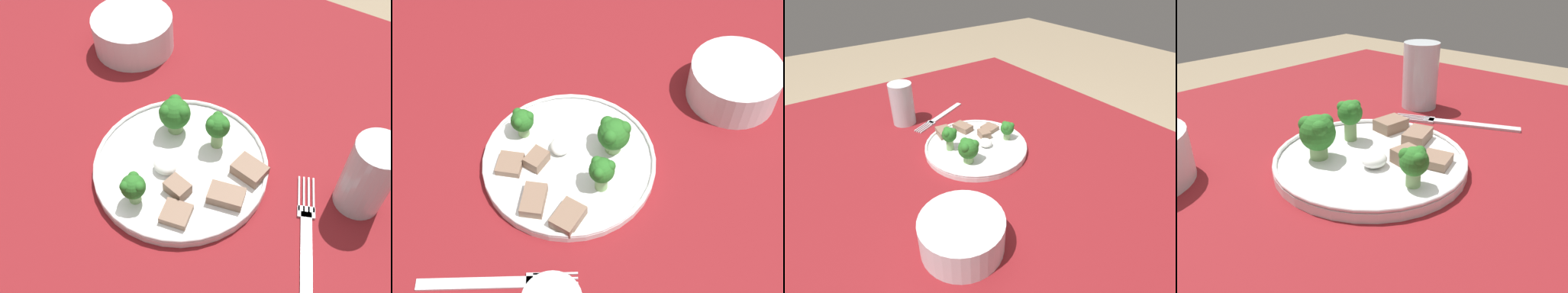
% 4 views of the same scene
% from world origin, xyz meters
% --- Properties ---
extents(table, '(1.20, 1.01, 0.75)m').
position_xyz_m(table, '(0.00, 0.00, 0.65)').
color(table, maroon).
rests_on(table, ground_plane).
extents(dinner_plate, '(0.25, 0.25, 0.02)m').
position_xyz_m(dinner_plate, '(0.04, -0.01, 0.76)').
color(dinner_plate, white).
rests_on(dinner_plate, table).
extents(fork, '(0.10, 0.20, 0.00)m').
position_xyz_m(fork, '(0.24, -0.02, 0.75)').
color(fork, silver).
rests_on(fork, table).
extents(cream_bowl, '(0.14, 0.14, 0.06)m').
position_xyz_m(cream_bowl, '(-0.19, 0.18, 0.78)').
color(cream_bowl, silver).
rests_on(cream_bowl, table).
extents(drinking_glass, '(0.06, 0.06, 0.12)m').
position_xyz_m(drinking_glass, '(0.27, 0.08, 0.80)').
color(drinking_glass, silver).
rests_on(drinking_glass, table).
extents(broccoli_floret_near_rim_left, '(0.04, 0.04, 0.06)m').
position_xyz_m(broccoli_floret_near_rim_left, '(0.06, 0.05, 0.80)').
color(broccoli_floret_near_rim_left, '#7FA866').
rests_on(broccoli_floret_near_rim_left, dinner_plate).
extents(broccoli_floret_center_left, '(0.05, 0.05, 0.06)m').
position_xyz_m(broccoli_floret_center_left, '(-0.01, 0.04, 0.79)').
color(broccoli_floret_center_left, '#7FA866').
rests_on(broccoli_floret_center_left, dinner_plate).
extents(broccoli_floret_back_left, '(0.04, 0.03, 0.05)m').
position_xyz_m(broccoli_floret_back_left, '(0.02, -0.09, 0.79)').
color(broccoli_floret_back_left, '#7FA866').
rests_on(broccoli_floret_back_left, dinner_plate).
extents(meat_slice_front_slice, '(0.04, 0.03, 0.02)m').
position_xyz_m(meat_slice_front_slice, '(0.06, -0.05, 0.77)').
color(meat_slice_front_slice, '#846651').
rests_on(meat_slice_front_slice, dinner_plate).
extents(meat_slice_middle_slice, '(0.06, 0.04, 0.02)m').
position_xyz_m(meat_slice_middle_slice, '(0.12, -0.02, 0.77)').
color(meat_slice_middle_slice, '#846651').
rests_on(meat_slice_middle_slice, dinner_plate).
extents(meat_slice_rear_slice, '(0.04, 0.04, 0.01)m').
position_xyz_m(meat_slice_rear_slice, '(0.08, -0.08, 0.76)').
color(meat_slice_rear_slice, '#846651').
rests_on(meat_slice_rear_slice, dinner_plate).
extents(meat_slice_edge_slice, '(0.05, 0.04, 0.02)m').
position_xyz_m(meat_slice_edge_slice, '(0.13, 0.03, 0.77)').
color(meat_slice_edge_slice, '#846651').
rests_on(meat_slice_edge_slice, dinner_plate).
extents(sauce_dollop, '(0.03, 0.03, 0.02)m').
position_xyz_m(sauce_dollop, '(0.02, -0.03, 0.77)').
color(sauce_dollop, white).
rests_on(sauce_dollop, dinner_plate).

